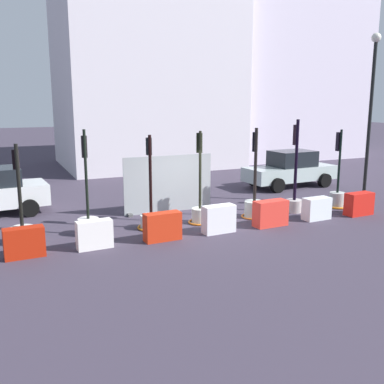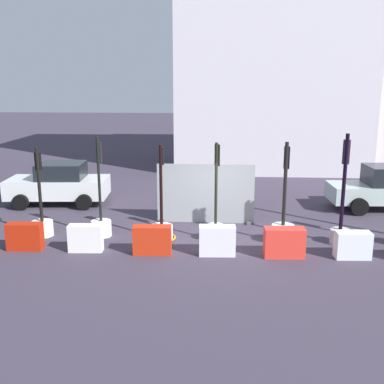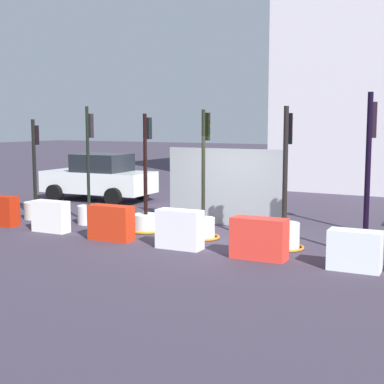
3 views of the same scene
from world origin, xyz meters
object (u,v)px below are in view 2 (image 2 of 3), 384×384
object	(u,v)px
construction_barrier_4	(284,243)
construction_barrier_2	(152,240)
construction_barrier_0	(25,236)
traffic_light_5	(341,220)
construction_barrier_1	(86,238)
construction_barrier_5	(353,245)
car_white_van	(59,184)
traffic_light_3	(216,225)
construction_barrier_3	(217,241)
traffic_light_2	(162,226)
traffic_light_0	(42,220)
traffic_light_4	(283,228)
traffic_light_1	(101,220)

from	to	relation	value
construction_barrier_4	construction_barrier_2	bearing A→B (deg)	-179.70
construction_barrier_0	construction_barrier_4	distance (m)	7.71
traffic_light_5	construction_barrier_0	distance (m)	9.68
construction_barrier_1	construction_barrier_4	bearing A→B (deg)	-0.55
traffic_light_5	construction_barrier_5	distance (m)	1.28
construction_barrier_0	construction_barrier_1	world-z (taller)	construction_barrier_0
car_white_van	traffic_light_3	bearing A→B (deg)	-32.23
construction_barrier_2	construction_barrier_3	world-z (taller)	construction_barrier_3
traffic_light_2	traffic_light_3	world-z (taller)	traffic_light_3
traffic_light_0	construction_barrier_1	bearing A→B (deg)	-35.47
traffic_light_4	traffic_light_5	size ratio (longest dim) A/B	0.93
traffic_light_3	traffic_light_5	bearing A→B (deg)	-0.20
traffic_light_3	construction_barrier_1	bearing A→B (deg)	-162.35
traffic_light_0	traffic_light_4	bearing A→B (deg)	-1.20
traffic_light_5	traffic_light_1	bearing A→B (deg)	178.45
construction_barrier_1	traffic_light_5	bearing A→B (deg)	8.90
traffic_light_4	construction_barrier_3	world-z (taller)	traffic_light_4
construction_barrier_3	car_white_van	size ratio (longest dim) A/B	0.26
traffic_light_3	construction_barrier_4	world-z (taller)	traffic_light_3
traffic_light_5	construction_barrier_3	world-z (taller)	traffic_light_5
traffic_light_0	construction_barrier_2	distance (m)	4.09
traffic_light_0	traffic_light_5	size ratio (longest dim) A/B	0.85
traffic_light_2	traffic_light_4	distance (m)	3.84
traffic_light_2	traffic_light_3	bearing A→B (deg)	-1.78
traffic_light_4	car_white_van	bearing A→B (deg)	154.09
traffic_light_0	traffic_light_1	world-z (taller)	traffic_light_1
traffic_light_0	traffic_light_2	distance (m)	3.95
traffic_light_4	traffic_light_5	world-z (taller)	traffic_light_5
traffic_light_0	construction_barrier_5	distance (m)	9.72
construction_barrier_3	construction_barrier_1	bearing A→B (deg)	179.38
traffic_light_0	construction_barrier_4	distance (m)	7.80
traffic_light_0	construction_barrier_3	size ratio (longest dim) A/B	2.73
construction_barrier_0	construction_barrier_1	size ratio (longest dim) A/B	1.04
construction_barrier_1	construction_barrier_4	xyz separation A→B (m)	(5.84, -0.06, 0.02)
traffic_light_3	traffic_light_5	world-z (taller)	traffic_light_5
traffic_light_5	traffic_light_0	bearing A→B (deg)	179.42
traffic_light_5	construction_barrier_0	size ratio (longest dim) A/B	3.25
traffic_light_0	traffic_light_4	xyz separation A→B (m)	(7.79, -0.16, -0.03)
traffic_light_2	construction_barrier_0	bearing A→B (deg)	-162.40
traffic_light_0	traffic_light_2	bearing A→B (deg)	-0.43
traffic_light_3	construction_barrier_4	bearing A→B (deg)	-32.64
traffic_light_4	traffic_light_5	xyz separation A→B (m)	(1.78, 0.07, 0.27)
construction_barrier_1	traffic_light_0	bearing A→B (deg)	144.53
traffic_light_1	traffic_light_3	distance (m)	3.75
traffic_light_0	traffic_light_1	size ratio (longest dim) A/B	0.89
traffic_light_4	car_white_van	xyz separation A→B (m)	(-8.63, 4.19, 0.35)
traffic_light_5	construction_barrier_2	distance (m)	5.87
traffic_light_1	construction_barrier_0	xyz separation A→B (m)	(-1.97, -1.40, -0.14)
construction_barrier_2	construction_barrier_5	world-z (taller)	construction_barrier_2
traffic_light_3	construction_barrier_5	xyz separation A→B (m)	(3.95, -1.23, -0.13)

